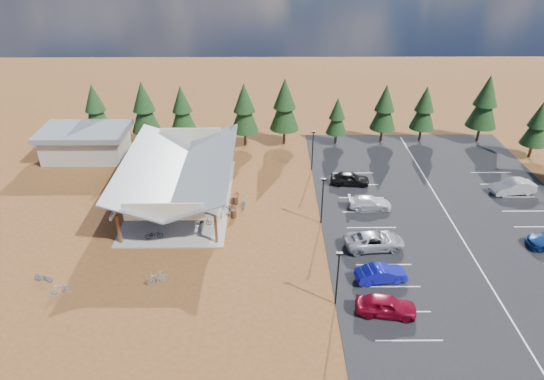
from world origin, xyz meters
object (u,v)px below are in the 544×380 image
object	(u,v)px
bike_2	(163,185)
bike_4	(203,221)
bike_14	(244,203)
bike_16	(227,208)
car_4	(350,179)
bike_1	(172,203)
car_9	(513,187)
bike_6	(213,185)
car_0	(386,306)
car_3	(370,203)
lamp_post_1	(322,198)
bike_9	(60,289)
bike_7	(195,173)
car_2	(374,241)
bike_3	(160,171)
trash_bin_0	(234,214)
car_1	(381,274)
bike_pavilion	(179,168)
bike_10	(43,278)
bike_13	(157,278)
bike_0	(154,235)
bike_5	(201,197)
outbuilding	(86,143)
bike_15	(235,196)
lamp_post_2	(313,148)
trash_bin_1	(235,200)
lamp_post_0	(338,275)

from	to	relation	value
bike_2	bike_4	xyz separation A→B (m)	(5.51, -7.63, -0.04)
bike_14	bike_16	xyz separation A→B (m)	(-1.81, -0.85, -0.00)
car_4	bike_1	bearing A→B (deg)	109.64
bike_14	car_9	world-z (taller)	car_9
bike_6	car_0	world-z (taller)	car_0
bike_14	car_3	xyz separation A→B (m)	(13.48, -0.43, 0.28)
lamp_post_1	bike_9	xyz separation A→B (m)	(-22.71, -10.65, -2.46)
car_3	bike_7	bearing A→B (deg)	71.29
bike_2	car_2	size ratio (longest dim) A/B	0.31
bike_3	bike_14	world-z (taller)	bike_3
trash_bin_0	bike_2	distance (m)	10.44
car_1	bike_pavilion	bearing A→B (deg)	45.62
lamp_post_1	trash_bin_0	distance (m)	9.44
bike_10	bike_14	bearing A→B (deg)	136.12
bike_10	bike_16	world-z (taller)	bike_10
bike_13	bike_7	bearing A→B (deg)	154.57
bike_0	car_0	size ratio (longest dim) A/B	0.36
bike_2	bike_4	distance (m)	9.42
bike_13	car_2	distance (m)	20.13
bike_14	car_1	xyz separation A→B (m)	(12.26, -12.36, 0.33)
bike_3	car_4	bearing A→B (deg)	-107.46
bike_pavilion	bike_14	bearing A→B (deg)	-14.51
bike_5	car_9	bearing A→B (deg)	-85.04
car_0	car_2	world-z (taller)	car_0
outbuilding	bike_6	distance (m)	19.49
bike_0	bike_15	size ratio (longest dim) A/B	1.17
bike_4	bike_9	world-z (taller)	bike_9
bike_1	bike_14	size ratio (longest dim) A/B	0.90
bike_0	bike_13	bearing A→B (deg)	179.84
lamp_post_2	bike_7	distance (m)	14.56
bike_6	bike_9	distance (m)	20.74
car_3	car_4	world-z (taller)	car_4
car_9	bike_7	bearing A→B (deg)	-105.05
bike_0	car_0	world-z (taller)	car_0
lamp_post_2	car_0	size ratio (longest dim) A/B	1.08
bike_7	car_0	xyz separation A→B (m)	(18.02, -23.14, 0.26)
bike_10	car_3	bearing A→B (deg)	121.30
bike_pavilion	trash_bin_1	xyz separation A→B (m)	(6.00, -1.13, -3.37)
car_3	bike_pavilion	bearing A→B (deg)	85.20
bike_3	bike_5	world-z (taller)	bike_5
bike_5	bike_4	bearing A→B (deg)	-167.53
bike_pavilion	bike_6	distance (m)	4.98
bike_15	car_2	distance (m)	16.45
car_1	car_9	world-z (taller)	car_9
bike_pavilion	bike_15	bearing A→B (deg)	-2.07
lamp_post_1	bike_3	xyz separation A→B (m)	(-18.51, 10.58, -2.41)
bike_6	bike_16	size ratio (longest dim) A/B	1.13
lamp_post_2	car_3	xyz separation A→B (m)	(5.46, -9.23, -2.26)
lamp_post_0	bike_13	distance (m)	15.37
lamp_post_2	bike_4	distance (m)	17.45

